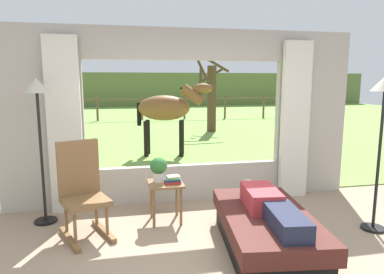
# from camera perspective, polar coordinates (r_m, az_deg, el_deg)

# --- Properties ---
(back_wall_with_window) EXTENTS (5.20, 0.12, 2.55)m
(back_wall_with_window) POSITION_cam_1_polar(r_m,az_deg,el_deg) (5.12, -1.03, 3.01)
(back_wall_with_window) COLOR #ADA599
(back_wall_with_window) RESTS_ON ground_plane
(curtain_panel_left) EXTENTS (0.44, 0.10, 2.40)m
(curtain_panel_left) POSITION_cam_1_polar(r_m,az_deg,el_deg) (4.96, -20.29, 1.66)
(curtain_panel_left) COLOR silver
(curtain_panel_left) RESTS_ON ground_plane
(curtain_panel_right) EXTENTS (0.44, 0.10, 2.40)m
(curtain_panel_right) POSITION_cam_1_polar(r_m,az_deg,el_deg) (5.56, 16.65, 2.60)
(curtain_panel_right) COLOR silver
(curtain_panel_right) RESTS_ON ground_plane
(outdoor_pasture_lawn) EXTENTS (36.00, 21.68, 0.02)m
(outdoor_pasture_lawn) POSITION_cam_1_polar(r_m,az_deg,el_deg) (16.03, -8.18, 2.70)
(outdoor_pasture_lawn) COLOR #759E47
(outdoor_pasture_lawn) RESTS_ON ground_plane
(distant_hill_ridge) EXTENTS (36.00, 2.00, 2.40)m
(distant_hill_ridge) POSITION_cam_1_polar(r_m,az_deg,el_deg) (25.77, -9.59, 7.75)
(distant_hill_ridge) COLOR #5F6F3C
(distant_hill_ridge) RESTS_ON ground_plane
(recliner_sofa) EXTENTS (1.10, 1.80, 0.42)m
(recliner_sofa) POSITION_cam_1_polar(r_m,az_deg,el_deg) (3.93, 12.06, -14.80)
(recliner_sofa) COLOR black
(recliner_sofa) RESTS_ON ground_plane
(reclining_person) EXTENTS (0.41, 1.44, 0.22)m
(reclining_person) POSITION_cam_1_polar(r_m,az_deg,el_deg) (3.77, 12.52, -10.87)
(reclining_person) COLOR #B23338
(reclining_person) RESTS_ON recliner_sofa
(rocking_chair) EXTENTS (0.69, 0.81, 1.12)m
(rocking_chair) POSITION_cam_1_polar(r_m,az_deg,el_deg) (4.26, -17.68, -8.38)
(rocking_chair) COLOR brown
(rocking_chair) RESTS_ON ground_plane
(side_table) EXTENTS (0.44, 0.44, 0.52)m
(side_table) POSITION_cam_1_polar(r_m,az_deg,el_deg) (4.49, -4.38, -8.65)
(side_table) COLOR brown
(side_table) RESTS_ON ground_plane
(potted_plant) EXTENTS (0.22, 0.22, 0.32)m
(potted_plant) POSITION_cam_1_polar(r_m,az_deg,el_deg) (4.47, -5.55, -5.08)
(potted_plant) COLOR silver
(potted_plant) RESTS_ON side_table
(book_stack) EXTENTS (0.21, 0.16, 0.10)m
(book_stack) POSITION_cam_1_polar(r_m,az_deg,el_deg) (4.41, -3.21, -7.08)
(book_stack) COLOR #B22D28
(book_stack) RESTS_ON side_table
(floor_lamp_left) EXTENTS (0.32, 0.32, 1.84)m
(floor_lamp_left) POSITION_cam_1_polar(r_m,az_deg,el_deg) (4.65, -24.10, 4.52)
(floor_lamp_left) COLOR black
(floor_lamp_left) RESTS_ON ground_plane
(floor_lamp_right) EXTENTS (0.32, 0.32, 1.87)m
(floor_lamp_right) POSITION_cam_1_polar(r_m,az_deg,el_deg) (4.60, 29.08, 4.39)
(floor_lamp_right) COLOR black
(floor_lamp_right) RESTS_ON ground_plane
(horse) EXTENTS (1.82, 0.81, 1.73)m
(horse) POSITION_cam_1_polar(r_m,az_deg,el_deg) (8.28, -4.09, 4.71)
(horse) COLOR brown
(horse) RESTS_ON outdoor_pasture_lawn
(pasture_tree) EXTENTS (1.34, 1.24, 2.84)m
(pasture_tree) POSITION_cam_1_polar(r_m,az_deg,el_deg) (12.30, 3.14, 6.97)
(pasture_tree) COLOR #4C3823
(pasture_tree) RESTS_ON outdoor_pasture_lawn
(pasture_fence_line) EXTENTS (16.10, 0.10, 1.10)m
(pasture_fence_line) POSITION_cam_1_polar(r_m,az_deg,el_deg) (16.16, -8.28, 5.37)
(pasture_fence_line) COLOR brown
(pasture_fence_line) RESTS_ON outdoor_pasture_lawn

